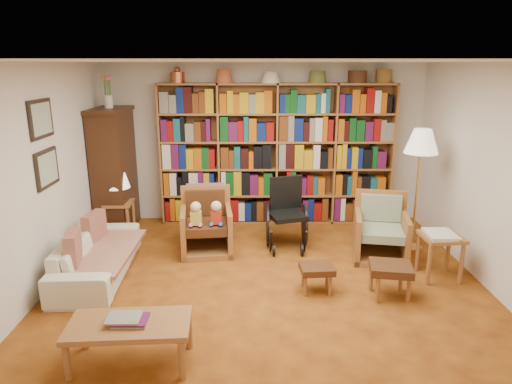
{
  "coord_description": "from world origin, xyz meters",
  "views": [
    {
      "loc": [
        -0.18,
        -4.7,
        2.48
      ],
      "look_at": [
        -0.14,
        0.6,
        0.98
      ],
      "focal_mm": 32.0,
      "sensor_mm": 36.0,
      "label": 1
    }
  ],
  "objects_px": {
    "armchair_sage": "(379,233)",
    "coffee_table": "(129,327)",
    "side_table_lamp": "(119,211)",
    "floor_lamp": "(421,146)",
    "footstool_a": "(317,270)",
    "armchair_leather": "(207,224)",
    "side_table_papers": "(441,243)",
    "footstool_b": "(391,271)",
    "sofa": "(97,255)",
    "wheelchair": "(286,215)"
  },
  "relations": [
    {
      "from": "armchair_sage",
      "to": "coffee_table",
      "type": "distance_m",
      "value": 3.53
    },
    {
      "from": "side_table_lamp",
      "to": "floor_lamp",
      "type": "relative_size",
      "value": 0.31
    },
    {
      "from": "footstool_a",
      "to": "coffee_table",
      "type": "relative_size",
      "value": 0.37
    },
    {
      "from": "coffee_table",
      "to": "armchair_leather",
      "type": "bearing_deg",
      "value": 80.6
    },
    {
      "from": "side_table_papers",
      "to": "footstool_b",
      "type": "height_order",
      "value": "side_table_papers"
    },
    {
      "from": "side_table_papers",
      "to": "armchair_leather",
      "type": "bearing_deg",
      "value": 162.27
    },
    {
      "from": "side_table_lamp",
      "to": "footstool_a",
      "type": "height_order",
      "value": "side_table_lamp"
    },
    {
      "from": "sofa",
      "to": "side_table_lamp",
      "type": "relative_size",
      "value": 3.38
    },
    {
      "from": "armchair_sage",
      "to": "floor_lamp",
      "type": "bearing_deg",
      "value": 24.23
    },
    {
      "from": "wheelchair",
      "to": "footstool_a",
      "type": "distance_m",
      "value": 1.41
    },
    {
      "from": "armchair_sage",
      "to": "coffee_table",
      "type": "xyz_separation_m",
      "value": [
        -2.71,
        -2.26,
        0.02
      ]
    },
    {
      "from": "armchair_sage",
      "to": "wheelchair",
      "type": "height_order",
      "value": "wheelchair"
    },
    {
      "from": "sofa",
      "to": "floor_lamp",
      "type": "xyz_separation_m",
      "value": [
        4.09,
        0.8,
        1.18
      ]
    },
    {
      "from": "sofa",
      "to": "floor_lamp",
      "type": "height_order",
      "value": "floor_lamp"
    },
    {
      "from": "side_table_lamp",
      "to": "coffee_table",
      "type": "bearing_deg",
      "value": -72.86
    },
    {
      "from": "sofa",
      "to": "floor_lamp",
      "type": "bearing_deg",
      "value": -81.49
    },
    {
      "from": "side_table_lamp",
      "to": "side_table_papers",
      "type": "bearing_deg",
      "value": -18.96
    },
    {
      "from": "side_table_papers",
      "to": "footstool_a",
      "type": "relative_size",
      "value": 1.47
    },
    {
      "from": "armchair_leather",
      "to": "coffee_table",
      "type": "relative_size",
      "value": 0.83
    },
    {
      "from": "sofa",
      "to": "footstool_b",
      "type": "bearing_deg",
      "value": -101.99
    },
    {
      "from": "wheelchair",
      "to": "floor_lamp",
      "type": "bearing_deg",
      "value": -4.61
    },
    {
      "from": "sofa",
      "to": "footstool_b",
      "type": "xyz_separation_m",
      "value": [
        3.37,
        -0.56,
        0.05
      ]
    },
    {
      "from": "footstool_a",
      "to": "floor_lamp",
      "type": "bearing_deg",
      "value": 39.53
    },
    {
      "from": "armchair_leather",
      "to": "footstool_a",
      "type": "xyz_separation_m",
      "value": [
        1.34,
        -1.24,
        -0.1
      ]
    },
    {
      "from": "armchair_leather",
      "to": "wheelchair",
      "type": "relative_size",
      "value": 0.9
    },
    {
      "from": "side_table_lamp",
      "to": "footstool_a",
      "type": "distance_m",
      "value": 3.22
    },
    {
      "from": "wheelchair",
      "to": "coffee_table",
      "type": "height_order",
      "value": "wheelchair"
    },
    {
      "from": "floor_lamp",
      "to": "armchair_sage",
      "type": "bearing_deg",
      "value": -155.77
    },
    {
      "from": "footstool_a",
      "to": "side_table_lamp",
      "type": "bearing_deg",
      "value": 146.66
    },
    {
      "from": "wheelchair",
      "to": "side_table_lamp",
      "type": "bearing_deg",
      "value": 170.86
    },
    {
      "from": "sofa",
      "to": "armchair_sage",
      "type": "relative_size",
      "value": 2.07
    },
    {
      "from": "sofa",
      "to": "side_table_papers",
      "type": "relative_size",
      "value": 3.07
    },
    {
      "from": "side_table_lamp",
      "to": "armchair_sage",
      "type": "bearing_deg",
      "value": -12.02
    },
    {
      "from": "armchair_leather",
      "to": "side_table_lamp",
      "type": "bearing_deg",
      "value": 158.53
    },
    {
      "from": "armchair_leather",
      "to": "wheelchair",
      "type": "distance_m",
      "value": 1.11
    },
    {
      "from": "sofa",
      "to": "armchair_sage",
      "type": "xyz_separation_m",
      "value": [
        3.55,
        0.56,
        0.07
      ]
    },
    {
      "from": "wheelchair",
      "to": "coffee_table",
      "type": "bearing_deg",
      "value": -119.73
    },
    {
      "from": "wheelchair",
      "to": "floor_lamp",
      "type": "distance_m",
      "value": 2.01
    },
    {
      "from": "armchair_leather",
      "to": "footstool_b",
      "type": "relative_size",
      "value": 1.72
    },
    {
      "from": "side_table_lamp",
      "to": "wheelchair",
      "type": "relative_size",
      "value": 0.54
    },
    {
      "from": "wheelchair",
      "to": "footstool_b",
      "type": "relative_size",
      "value": 1.91
    },
    {
      "from": "footstool_b",
      "to": "footstool_a",
      "type": "bearing_deg",
      "value": 170.98
    },
    {
      "from": "side_table_papers",
      "to": "floor_lamp",
      "type": "bearing_deg",
      "value": 90.15
    },
    {
      "from": "armchair_leather",
      "to": "floor_lamp",
      "type": "relative_size",
      "value": 0.52
    },
    {
      "from": "side_table_lamp",
      "to": "footstool_b",
      "type": "bearing_deg",
      "value": -28.59
    },
    {
      "from": "coffee_table",
      "to": "sofa",
      "type": "bearing_deg",
      "value": 116.18
    },
    {
      "from": "armchair_sage",
      "to": "wheelchair",
      "type": "bearing_deg",
      "value": 162.31
    },
    {
      "from": "wheelchair",
      "to": "footstool_a",
      "type": "xyz_separation_m",
      "value": [
        0.25,
        -1.38,
        -0.18
      ]
    },
    {
      "from": "floor_lamp",
      "to": "footstool_a",
      "type": "height_order",
      "value": "floor_lamp"
    },
    {
      "from": "armchair_leather",
      "to": "side_table_papers",
      "type": "distance_m",
      "value": 2.98
    }
  ]
}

